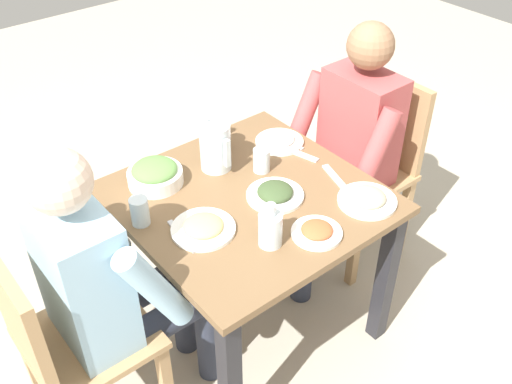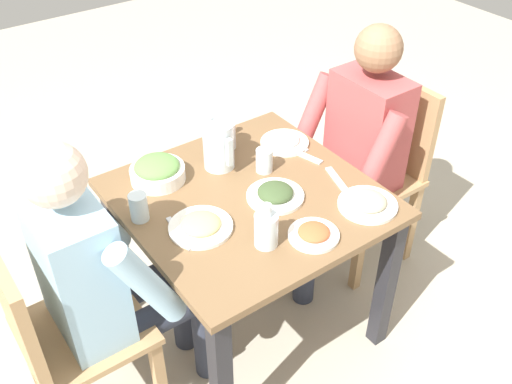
{
  "view_description": "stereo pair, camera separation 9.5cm",
  "coord_description": "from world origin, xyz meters",
  "px_view_note": "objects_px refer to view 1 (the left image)",
  "views": [
    {
      "loc": [
        1.32,
        -1.03,
        2.02
      ],
      "look_at": [
        0.04,
        0.01,
        0.74
      ],
      "focal_mm": 40.84,
      "sensor_mm": 36.0,
      "label": 1
    },
    {
      "loc": [
        1.38,
        -0.96,
        2.02
      ],
      "look_at": [
        0.04,
        0.01,
        0.74
      ],
      "focal_mm": 40.84,
      "sensor_mm": 36.0,
      "label": 2
    }
  ],
  "objects_px": {
    "chair_near": "(63,341)",
    "plate_rice_curry": "(317,231)",
    "water_pitcher": "(215,147)",
    "diner_near": "(113,279)",
    "salad_bowl": "(155,174)",
    "dining_table": "(248,220)",
    "plate_fries": "(203,227)",
    "water_glass_far_left": "(262,160)",
    "diner_far": "(344,148)",
    "water_glass_center": "(140,211)",
    "oil_carafe": "(270,230)",
    "chair_far": "(372,159)",
    "plate_yoghurt": "(279,140)",
    "plate_beans": "(367,199)",
    "plate_dolmas": "(275,193)",
    "water_glass_far_right": "(221,136)",
    "salt_shaker": "(226,128)"
  },
  "relations": [
    {
      "from": "plate_beans",
      "to": "water_glass_far_right",
      "type": "distance_m",
      "value": 0.65
    },
    {
      "from": "water_pitcher",
      "to": "water_glass_far_left",
      "type": "xyz_separation_m",
      "value": [
        0.13,
        0.12,
        -0.05
      ]
    },
    {
      "from": "plate_yoghurt",
      "to": "oil_carafe",
      "type": "relative_size",
      "value": 1.21
    },
    {
      "from": "plate_yoghurt",
      "to": "salt_shaker",
      "type": "bearing_deg",
      "value": -146.84
    },
    {
      "from": "plate_yoghurt",
      "to": "water_glass_far_left",
      "type": "bearing_deg",
      "value": -60.42
    },
    {
      "from": "plate_fries",
      "to": "plate_beans",
      "type": "bearing_deg",
      "value": 65.93
    },
    {
      "from": "diner_far",
      "to": "oil_carafe",
      "type": "distance_m",
      "value": 0.75
    },
    {
      "from": "plate_rice_curry",
      "to": "water_glass_center",
      "type": "distance_m",
      "value": 0.6
    },
    {
      "from": "salad_bowl",
      "to": "plate_fries",
      "type": "height_order",
      "value": "salad_bowl"
    },
    {
      "from": "salt_shaker",
      "to": "oil_carafe",
      "type": "bearing_deg",
      "value": -24.68
    },
    {
      "from": "diner_far",
      "to": "water_glass_center",
      "type": "distance_m",
      "value": 0.96
    },
    {
      "from": "dining_table",
      "to": "plate_fries",
      "type": "relative_size",
      "value": 3.98
    },
    {
      "from": "oil_carafe",
      "to": "water_pitcher",
      "type": "bearing_deg",
      "value": 165.69
    },
    {
      "from": "plate_rice_curry",
      "to": "salt_shaker",
      "type": "relative_size",
      "value": 3.22
    },
    {
      "from": "water_glass_far_right",
      "to": "chair_far",
      "type": "bearing_deg",
      "value": 68.9
    },
    {
      "from": "water_glass_far_left",
      "to": "oil_carafe",
      "type": "height_order",
      "value": "oil_carafe"
    },
    {
      "from": "salad_bowl",
      "to": "plate_rice_curry",
      "type": "xyz_separation_m",
      "value": [
        0.59,
        0.27,
        -0.03
      ]
    },
    {
      "from": "salad_bowl",
      "to": "plate_beans",
      "type": "distance_m",
      "value": 0.79
    },
    {
      "from": "water_glass_far_left",
      "to": "oil_carafe",
      "type": "xyz_separation_m",
      "value": [
        0.34,
        -0.24,
        0.01
      ]
    },
    {
      "from": "chair_near",
      "to": "water_pitcher",
      "type": "bearing_deg",
      "value": 106.61
    },
    {
      "from": "salad_bowl",
      "to": "diner_near",
      "type": "bearing_deg",
      "value": -49.6
    },
    {
      "from": "diner_near",
      "to": "water_glass_center",
      "type": "height_order",
      "value": "diner_near"
    },
    {
      "from": "dining_table",
      "to": "chair_near",
      "type": "bearing_deg",
      "value": -88.9
    },
    {
      "from": "dining_table",
      "to": "plate_yoghurt",
      "type": "xyz_separation_m",
      "value": [
        -0.2,
        0.32,
        0.13
      ]
    },
    {
      "from": "chair_near",
      "to": "plate_dolmas",
      "type": "bearing_deg",
      "value": 86.42
    },
    {
      "from": "plate_rice_curry",
      "to": "chair_near",
      "type": "bearing_deg",
      "value": -109.98
    },
    {
      "from": "salt_shaker",
      "to": "plate_yoghurt",
      "type": "bearing_deg",
      "value": 33.16
    },
    {
      "from": "oil_carafe",
      "to": "chair_far",
      "type": "bearing_deg",
      "value": 109.34
    },
    {
      "from": "water_glass_far_left",
      "to": "chair_near",
      "type": "bearing_deg",
      "value": -83.24
    },
    {
      "from": "chair_near",
      "to": "plate_rice_curry",
      "type": "height_order",
      "value": "chair_near"
    },
    {
      "from": "chair_near",
      "to": "plate_fries",
      "type": "distance_m",
      "value": 0.58
    },
    {
      "from": "plate_beans",
      "to": "plate_dolmas",
      "type": "height_order",
      "value": "same"
    },
    {
      "from": "plate_fries",
      "to": "plate_yoghurt",
      "type": "distance_m",
      "value": 0.61
    },
    {
      "from": "water_pitcher",
      "to": "diner_near",
      "type": "bearing_deg",
      "value": -68.05
    },
    {
      "from": "chair_near",
      "to": "water_glass_center",
      "type": "relative_size",
      "value": 8.63
    },
    {
      "from": "salt_shaker",
      "to": "diner_far",
      "type": "bearing_deg",
      "value": 48.64
    },
    {
      "from": "chair_near",
      "to": "water_glass_far_left",
      "type": "xyz_separation_m",
      "value": [
        -0.11,
        0.91,
        0.25
      ]
    },
    {
      "from": "chair_near",
      "to": "water_pitcher",
      "type": "xyz_separation_m",
      "value": [
        -0.24,
        0.79,
        0.3
      ]
    },
    {
      "from": "chair_far",
      "to": "diner_far",
      "type": "distance_m",
      "value": 0.25
    },
    {
      "from": "plate_yoghurt",
      "to": "salad_bowl",
      "type": "bearing_deg",
      "value": -98.76
    },
    {
      "from": "chair_far",
      "to": "plate_yoghurt",
      "type": "height_order",
      "value": "chair_far"
    },
    {
      "from": "plate_rice_curry",
      "to": "chair_far",
      "type": "bearing_deg",
      "value": 117.19
    },
    {
      "from": "chair_near",
      "to": "water_glass_far_right",
      "type": "relative_size",
      "value": 7.87
    },
    {
      "from": "chair_near",
      "to": "plate_beans",
      "type": "xyz_separation_m",
      "value": [
        0.29,
        1.08,
        0.22
      ]
    },
    {
      "from": "plate_yoghurt",
      "to": "chair_far",
      "type": "bearing_deg",
      "value": 73.42
    },
    {
      "from": "dining_table",
      "to": "plate_fries",
      "type": "xyz_separation_m",
      "value": [
        0.06,
        -0.24,
        0.13
      ]
    },
    {
      "from": "chair_far",
      "to": "plate_rice_curry",
      "type": "bearing_deg",
      "value": -62.81
    },
    {
      "from": "salad_bowl",
      "to": "plate_rice_curry",
      "type": "relative_size",
      "value": 1.19
    },
    {
      "from": "plate_dolmas",
      "to": "plate_beans",
      "type": "bearing_deg",
      "value": 45.51
    },
    {
      "from": "plate_dolmas",
      "to": "water_glass_far_left",
      "type": "bearing_deg",
      "value": 156.93
    }
  ]
}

